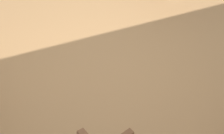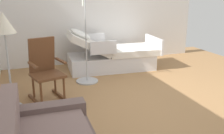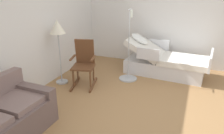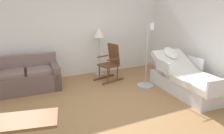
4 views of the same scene
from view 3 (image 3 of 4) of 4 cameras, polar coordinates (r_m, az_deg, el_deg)
The scene contains 7 objects.
ground_plane at distance 4.27m, azimuth 9.10°, elevation -10.82°, with size 6.68×6.68×0.00m, color #9E7247.
back_wall at distance 4.90m, azimuth -20.19°, elevation 9.26°, with size 5.54×0.10×2.70m, color white.
side_wall at distance 6.41m, azimuth 15.47°, elevation 12.17°, with size 0.10×5.12×2.70m, color white.
hospital_bed at distance 5.87m, azimuth 13.36°, elevation 1.08°, with size 1.11×2.14×1.02m.
rocking_chair at distance 5.09m, azimuth -7.19°, elevation 0.88°, with size 0.86×0.65×1.05m.
floor_lamp at distance 5.08m, azimuth -13.74°, elevation 8.91°, with size 0.34×0.34×1.48m.
iv_pole at distance 5.42m, azimuth 4.20°, elevation -0.63°, with size 0.44×0.44×1.69m.
Camera 3 is at (-3.59, -0.71, 2.21)m, focal length 35.66 mm.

